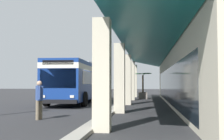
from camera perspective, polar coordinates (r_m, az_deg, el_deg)
name	(u,v)px	position (r m, az deg, el deg)	size (l,w,h in m)	color
ground	(192,106)	(20.29, 15.64, -6.94)	(120.00, 120.00, 0.00)	#2D2D30
curb_strip	(120,104)	(20.99, 1.68, -6.72)	(35.09, 0.50, 0.12)	#9E998E
transit_bus	(77,80)	(23.13, -6.91, -1.89)	(11.28, 3.05, 3.34)	navy
pedestrian	(39,98)	(12.70, -14.24, -5.36)	(0.63, 0.45, 1.66)	#726651
potted_palm	(143,93)	(29.07, 6.16, -4.47)	(1.85, 1.70, 2.64)	gray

